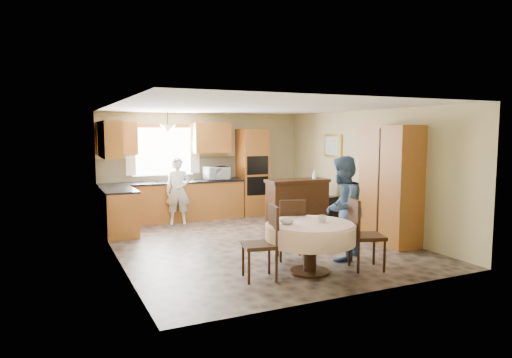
{
  "coord_description": "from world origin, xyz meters",
  "views": [
    {
      "loc": [
        -3.51,
        -7.55,
        2.07
      ],
      "look_at": [
        0.14,
        0.3,
        1.16
      ],
      "focal_mm": 32.0,
      "sensor_mm": 36.0,
      "label": 1
    }
  ],
  "objects": [
    {
      "name": "floor",
      "position": [
        0.0,
        0.0,
        0.0
      ],
      "size": [
        5.0,
        6.0,
        0.01
      ],
      "primitive_type": "cube",
      "color": "brown",
      "rests_on": "ground"
    },
    {
      "name": "ceiling",
      "position": [
        0.0,
        0.0,
        2.5
      ],
      "size": [
        5.0,
        6.0,
        0.01
      ],
      "primitive_type": "cube",
      "color": "white",
      "rests_on": "wall_back"
    },
    {
      "name": "wall_back",
      "position": [
        0.0,
        3.0,
        1.25
      ],
      "size": [
        5.0,
        0.02,
        2.5
      ],
      "primitive_type": "cube",
      "color": "tan",
      "rests_on": "floor"
    },
    {
      "name": "wall_front",
      "position": [
        0.0,
        -3.0,
        1.25
      ],
      "size": [
        5.0,
        0.02,
        2.5
      ],
      "primitive_type": "cube",
      "color": "tan",
      "rests_on": "floor"
    },
    {
      "name": "wall_left",
      "position": [
        -2.5,
        0.0,
        1.25
      ],
      "size": [
        0.02,
        6.0,
        2.5
      ],
      "primitive_type": "cube",
      "color": "tan",
      "rests_on": "floor"
    },
    {
      "name": "wall_right",
      "position": [
        2.5,
        0.0,
        1.25
      ],
      "size": [
        0.02,
        6.0,
        2.5
      ],
      "primitive_type": "cube",
      "color": "tan",
      "rests_on": "floor"
    },
    {
      "name": "window",
      "position": [
        -1.0,
        2.98,
        1.6
      ],
      "size": [
        1.4,
        0.03,
        1.1
      ],
      "primitive_type": "cube",
      "color": "white",
      "rests_on": "wall_back"
    },
    {
      "name": "curtain_left",
      "position": [
        -1.75,
        2.93,
        1.65
      ],
      "size": [
        0.22,
        0.02,
        1.15
      ],
      "primitive_type": "cube",
      "color": "white",
      "rests_on": "wall_back"
    },
    {
      "name": "curtain_right",
      "position": [
        -0.25,
        2.93,
        1.65
      ],
      "size": [
        0.22,
        0.02,
        1.15
      ],
      "primitive_type": "cube",
      "color": "white",
      "rests_on": "wall_back"
    },
    {
      "name": "base_cab_back",
      "position": [
        -0.85,
        2.7,
        0.44
      ],
      "size": [
        3.3,
        0.6,
        0.88
      ],
      "primitive_type": "cube",
      "color": "#B06A2F",
      "rests_on": "floor"
    },
    {
      "name": "counter_back",
      "position": [
        -0.85,
        2.7,
        0.9
      ],
      "size": [
        3.3,
        0.64,
        0.04
      ],
      "primitive_type": "cube",
      "color": "black",
      "rests_on": "base_cab_back"
    },
    {
      "name": "base_cab_left",
      "position": [
        -2.2,
        1.8,
        0.44
      ],
      "size": [
        0.6,
        1.2,
        0.88
      ],
      "primitive_type": "cube",
      "color": "#B06A2F",
      "rests_on": "floor"
    },
    {
      "name": "counter_left",
      "position": [
        -2.2,
        1.8,
        0.9
      ],
      "size": [
        0.64,
        1.2,
        0.04
      ],
      "primitive_type": "cube",
      "color": "black",
      "rests_on": "base_cab_left"
    },
    {
      "name": "backsplash",
      "position": [
        -0.85,
        2.99,
        1.18
      ],
      "size": [
        3.3,
        0.02,
        0.55
      ],
      "primitive_type": "cube",
      "color": "tan",
      "rests_on": "wall_back"
    },
    {
      "name": "wall_cab_left",
      "position": [
        -2.05,
        2.83,
        1.91
      ],
      "size": [
        0.85,
        0.33,
        0.72
      ],
      "primitive_type": "cube",
      "color": "#C57B31",
      "rests_on": "wall_back"
    },
    {
      "name": "wall_cab_right",
      "position": [
        0.15,
        2.83,
        1.91
      ],
      "size": [
        0.9,
        0.33,
        0.72
      ],
      "primitive_type": "cube",
      "color": "#C57B31",
      "rests_on": "wall_back"
    },
    {
      "name": "wall_cab_side",
      "position": [
        -2.33,
        1.8,
        1.91
      ],
      "size": [
        0.33,
        1.2,
        0.72
      ],
      "primitive_type": "cube",
      "color": "#C57B31",
      "rests_on": "wall_left"
    },
    {
      "name": "oven_tower",
      "position": [
        1.15,
        2.69,
        1.06
      ],
      "size": [
        0.66,
        0.62,
        2.12
      ],
      "primitive_type": "cube",
      "color": "#B06A2F",
      "rests_on": "floor"
    },
    {
      "name": "oven_upper",
      "position": [
        1.15,
        2.38,
        1.25
      ],
      "size": [
        0.56,
        0.01,
        0.45
      ],
      "primitive_type": "cube",
      "color": "black",
      "rests_on": "oven_tower"
    },
    {
      "name": "oven_lower",
      "position": [
        1.15,
        2.38,
        0.75
      ],
      "size": [
        0.56,
        0.01,
        0.45
      ],
      "primitive_type": "cube",
      "color": "black",
      "rests_on": "oven_tower"
    },
    {
      "name": "pendant",
      "position": [
        -1.0,
        2.5,
        2.12
      ],
      "size": [
        0.36,
        0.36,
        0.18
      ],
      "primitive_type": "cone",
      "rotation": [
        3.14,
        0.0,
        0.0
      ],
      "color": "beige",
      "rests_on": "ceiling"
    },
    {
      "name": "sideboard",
      "position": [
        1.45,
        0.99,
        0.48
      ],
      "size": [
        1.38,
        0.62,
        0.97
      ],
      "primitive_type": "cube",
      "rotation": [
        0.0,
        0.0,
        -0.05
      ],
      "color": "#321E0D",
      "rests_on": "floor"
    },
    {
      "name": "space_heater",
      "position": [
        2.19,
        0.93,
        0.31
      ],
      "size": [
        0.5,
        0.39,
        0.61
      ],
      "primitive_type": "cube",
      "rotation": [
        0.0,
        0.0,
        0.19
      ],
      "color": "black",
      "rests_on": "floor"
    },
    {
      "name": "cupboard",
      "position": [
        2.22,
        -1.08,
        1.09
      ],
      "size": [
        0.57,
        1.14,
        2.17
      ],
      "primitive_type": "cube",
      "color": "#B06A2F",
      "rests_on": "floor"
    },
    {
      "name": "dining_table",
      "position": [
        -0.05,
        -1.99,
        0.58
      ],
      "size": [
        1.31,
        1.31,
        0.75
      ],
      "color": "#321E0D",
      "rests_on": "floor"
    },
    {
      "name": "chair_left",
      "position": [
        -0.76,
        -1.94,
        0.58
      ],
      "size": [
        0.53,
        0.53,
        1.04
      ],
      "rotation": [
        0.0,
        0.0,
        -1.77
      ],
      "color": "#321E0D",
      "rests_on": "floor"
    },
    {
      "name": "chair_back",
      "position": [
        0.03,
        -1.29,
        0.55
      ],
      "size": [
        0.56,
        0.56,
        1.0
      ],
      "rotation": [
        0.0,
        0.0,
        2.78
      ],
      "color": "#321E0D",
      "rests_on": "floor"
    },
    {
      "name": "chair_right",
      "position": [
        0.74,
        -2.15,
        0.59
      ],
      "size": [
        0.58,
        0.58,
        1.07
      ],
      "rotation": [
        0.0,
        0.0,
        1.27
      ],
      "color": "#321E0D",
      "rests_on": "floor"
    },
    {
      "name": "framed_picture",
      "position": [
        2.47,
        1.14,
        1.74
      ],
      "size": [
        0.06,
        0.63,
        0.52
      ],
      "color": "gold",
      "rests_on": "wall_right"
    },
    {
      "name": "microwave",
      "position": [
        0.2,
        2.65,
        1.07
      ],
      "size": [
        0.6,
        0.45,
        0.31
      ],
      "primitive_type": "imported",
      "rotation": [
        0.0,
        0.0,
        0.13
      ],
      "color": "silver",
      "rests_on": "counter_back"
    },
    {
      "name": "person_sink",
      "position": [
        -0.85,
        2.3,
        0.75
      ],
      "size": [
        0.62,
        0.48,
        1.49
      ],
      "primitive_type": "imported",
      "rotation": [
        0.0,
        0.0,
        -0.24
      ],
      "color": "silver",
      "rests_on": "floor"
    },
    {
      "name": "person_dining",
      "position": [
        0.8,
        -1.58,
        0.84
      ],
      "size": [
        1.03,
        0.99,
        1.68
      ],
      "primitive_type": "imported",
      "rotation": [
        0.0,
        0.0,
        3.74
      ],
      "color": "#38537A",
      "rests_on": "floor"
    },
    {
      "name": "bowl_sideboard",
      "position": [
        1.13,
        0.99,
        0.99
      ],
      "size": [
        0.22,
        0.22,
        0.05
      ],
      "primitive_type": "imported",
      "rotation": [
        0.0,
        0.0,
        -0.08
      ],
      "color": "#B2B2B2",
      "rests_on": "sideboard"
    },
    {
      "name": "bottle_sideboard",
      "position": [
        1.89,
        0.99,
        1.1
      ],
      "size": [
        0.14,
        0.14,
        0.27
      ],
      "primitive_type": "imported",
      "rotation": [
        0.0,
        0.0,
        -0.43
      ],
      "color": "silver",
      "rests_on": "sideboard"
    },
    {
      "name": "cup_table",
      "position": [
        0.14,
        -2.0,
        0.8
      ],
      "size": [
        0.16,
        0.16,
        0.1
      ],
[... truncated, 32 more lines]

